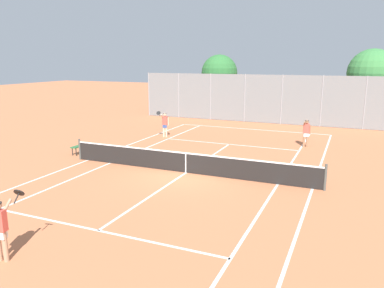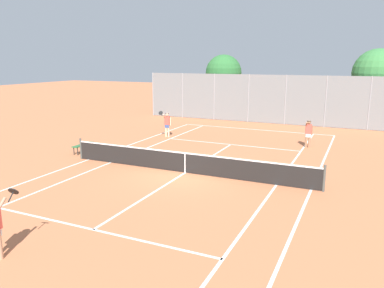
{
  "view_description": "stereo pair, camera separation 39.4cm",
  "coord_description": "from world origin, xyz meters",
  "views": [
    {
      "loc": [
        6.68,
        -14.79,
        4.99
      ],
      "look_at": [
        -0.34,
        1.5,
        1.0
      ],
      "focal_mm": 35.0,
      "sensor_mm": 36.0,
      "label": 1
    },
    {
      "loc": [
        7.04,
        -14.63,
        4.99
      ],
      "look_at": [
        -0.34,
        1.5,
        1.0
      ],
      "focal_mm": 35.0,
      "sensor_mm": 36.0,
      "label": 2
    }
  ],
  "objects": [
    {
      "name": "loose_tennis_ball_0",
      "position": [
        4.69,
        0.11,
        0.03
      ],
      "size": [
        0.07,
        0.07,
        0.07
      ],
      "primitive_type": "sphere",
      "color": "#D1DB33",
      "rests_on": "ground"
    },
    {
      "name": "player_near_side",
      "position": [
        -1.15,
        -8.75,
        0.93
      ],
      "size": [
        0.55,
        0.83,
        1.77
      ],
      "color": "tan",
      "rests_on": "ground"
    },
    {
      "name": "player_far_right",
      "position": [
        4.32,
        7.52,
        0.91
      ],
      "size": [
        0.44,
        0.52,
        1.6
      ],
      "color": "#936B4C",
      "rests_on": "ground"
    },
    {
      "name": "tree_behind_left",
      "position": [
        -4.75,
        18.21,
        3.77
      ],
      "size": [
        3.29,
        3.29,
        5.5
      ],
      "color": "brown",
      "rests_on": "ground"
    },
    {
      "name": "tennis_net",
      "position": [
        0.0,
        0.0,
        0.51
      ],
      "size": [
        12.0,
        0.1,
        1.07
      ],
      "color": "#474C47",
      "rests_on": "ground"
    },
    {
      "name": "tree_behind_right",
      "position": [
        7.81,
        18.01,
        3.93
      ],
      "size": [
        3.74,
        3.74,
        5.88
      ],
      "color": "brown",
      "rests_on": "ground"
    },
    {
      "name": "courtside_bench",
      "position": [
        -6.76,
        1.14,
        0.41
      ],
      "size": [
        0.36,
        1.5,
        0.47
      ],
      "color": "#2D6638",
      "rests_on": "ground"
    },
    {
      "name": "player_far_left",
      "position": [
        -4.61,
        6.87,
        0.93
      ],
      "size": [
        0.58,
        0.8,
        1.77
      ],
      "color": "beige",
      "rests_on": "ground"
    },
    {
      "name": "back_fence",
      "position": [
        0.0,
        15.09,
        1.94
      ],
      "size": [
        21.05,
        0.08,
        3.89
      ],
      "color": "gray",
      "rests_on": "ground"
    },
    {
      "name": "court_line_markings",
      "position": [
        0.0,
        0.0,
        0.0
      ],
      "size": [
        11.1,
        23.9,
        0.01
      ],
      "color": "silver",
      "rests_on": "ground"
    },
    {
      "name": "ground_plane",
      "position": [
        0.0,
        0.0,
        0.0
      ],
      "size": [
        120.0,
        120.0,
        0.0
      ],
      "primitive_type": "plane",
      "color": "#C67047"
    }
  ]
}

